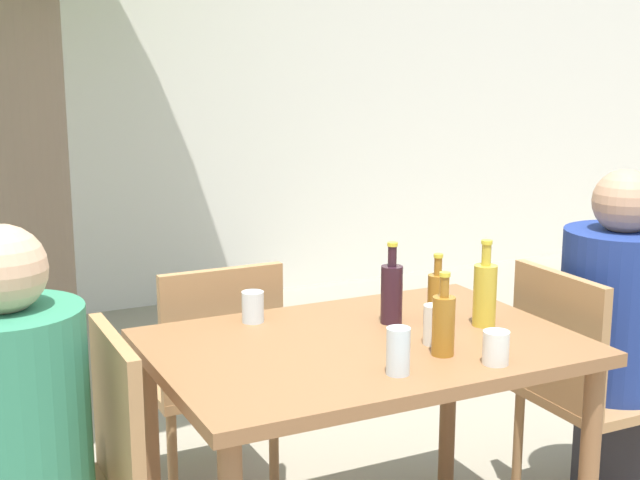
# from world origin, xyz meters

# --- Properties ---
(cafe_building_wall) EXTENTS (10.00, 0.08, 2.80)m
(cafe_building_wall) POSITION_xyz_m (0.00, 3.26, 1.40)
(cafe_building_wall) COLOR white
(cafe_building_wall) RESTS_ON ground_plane
(dining_table_front) EXTENTS (1.25, 0.86, 0.77)m
(dining_table_front) POSITION_xyz_m (0.00, 0.00, 0.67)
(dining_table_front) COLOR brown
(dining_table_front) RESTS_ON ground_plane
(patio_chair_1) EXTENTS (0.44, 0.44, 0.89)m
(patio_chair_1) POSITION_xyz_m (0.86, 0.00, 0.50)
(patio_chair_1) COLOR #A87A4C
(patio_chair_1) RESTS_ON ground_plane
(patio_chair_2) EXTENTS (0.44, 0.44, 0.89)m
(patio_chair_2) POSITION_xyz_m (-0.25, 0.66, 0.50)
(patio_chair_2) COLOR #A87A4C
(patio_chair_2) RESTS_ON ground_plane
(person_seated_1) EXTENTS (0.60, 0.40, 1.22)m
(person_seated_1) POSITION_xyz_m (1.08, -0.00, 0.56)
(person_seated_1) COLOR #383842
(person_seated_1) RESTS_ON ground_plane
(amber_bottle_0) EXTENTS (0.06, 0.06, 0.23)m
(amber_bottle_0) POSITION_xyz_m (0.29, 0.04, 0.85)
(amber_bottle_0) COLOR #9E661E
(amber_bottle_0) RESTS_ON dining_table_front
(oil_cruet_1) EXTENTS (0.07, 0.07, 0.27)m
(oil_cruet_1) POSITION_xyz_m (0.41, -0.03, 0.87)
(oil_cruet_1) COLOR gold
(oil_cruet_1) RESTS_ON dining_table_front
(wine_bottle_2) EXTENTS (0.07, 0.07, 0.26)m
(wine_bottle_2) POSITION_xyz_m (0.16, 0.12, 0.87)
(wine_bottle_2) COLOR #331923
(wine_bottle_2) RESTS_ON dining_table_front
(amber_bottle_3) EXTENTS (0.06, 0.06, 0.24)m
(amber_bottle_3) POSITION_xyz_m (0.14, -0.21, 0.86)
(amber_bottle_3) COLOR #9E661E
(amber_bottle_3) RESTS_ON dining_table_front
(drinking_glass_0) EXTENTS (0.06, 0.06, 0.12)m
(drinking_glass_0) POSITION_xyz_m (0.17, -0.12, 0.83)
(drinking_glass_0) COLOR silver
(drinking_glass_0) RESTS_ON dining_table_front
(drinking_glass_1) EXTENTS (0.07, 0.07, 0.10)m
(drinking_glass_1) POSITION_xyz_m (-0.23, 0.32, 0.82)
(drinking_glass_1) COLOR silver
(drinking_glass_1) RESTS_ON dining_table_front
(drinking_glass_2) EXTENTS (0.06, 0.06, 0.13)m
(drinking_glass_2) POSITION_xyz_m (-0.05, -0.28, 0.83)
(drinking_glass_2) COLOR silver
(drinking_glass_2) RESTS_ON dining_table_front
(drinking_glass_3) EXTENTS (0.07, 0.07, 0.09)m
(drinking_glass_3) POSITION_xyz_m (0.23, -0.33, 0.81)
(drinking_glass_3) COLOR silver
(drinking_glass_3) RESTS_ON dining_table_front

